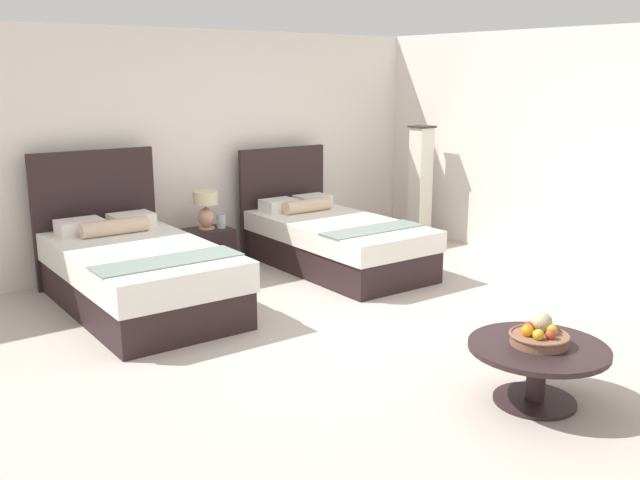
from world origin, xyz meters
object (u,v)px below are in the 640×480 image
(nightstand, at_px, (208,250))
(table_lamp, at_px, (206,206))
(floor_lamp_corner, at_px, (420,184))
(bed_near_window, at_px, (136,272))
(fruit_bowl, at_px, (539,335))
(coffee_table, at_px, (537,361))
(bed_near_corner, at_px, (333,240))
(vase, at_px, (221,221))

(nightstand, bearing_deg, table_lamp, 90.00)
(table_lamp, relative_size, floor_lamp_corner, 0.28)
(bed_near_window, xyz_separation_m, floor_lamp_corner, (3.97, 0.34, 0.40))
(fruit_bowl, height_order, floor_lamp_corner, floor_lamp_corner)
(bed_near_window, xyz_separation_m, nightstand, (1.13, 0.74, -0.11))
(coffee_table, bearing_deg, bed_near_corner, 73.87)
(vase, height_order, fruit_bowl, vase)
(table_lamp, xyz_separation_m, floor_lamp_corner, (2.83, -0.42, 0.03))
(bed_near_corner, xyz_separation_m, nightstand, (-1.16, 0.74, -0.08))
(bed_near_window, height_order, table_lamp, bed_near_window)
(bed_near_corner, xyz_separation_m, coffee_table, (-0.99, -3.42, -0.02))
(nightstand, bearing_deg, vase, -14.97)
(bed_near_window, distance_m, nightstand, 1.36)
(vase, xyz_separation_m, fruit_bowl, (0.04, -4.10, -0.07))
(fruit_bowl, bearing_deg, nightstand, 92.65)
(table_lamp, height_order, fruit_bowl, table_lamp)
(coffee_table, bearing_deg, fruit_bowl, 34.99)
(floor_lamp_corner, bearing_deg, bed_near_corner, -168.62)
(nightstand, bearing_deg, fruit_bowl, -87.35)
(fruit_bowl, bearing_deg, vase, 90.59)
(coffee_table, bearing_deg, bed_near_window, 110.87)
(nightstand, distance_m, fruit_bowl, 4.16)
(coffee_table, relative_size, fruit_bowl, 2.33)
(nightstand, distance_m, table_lamp, 0.48)
(table_lamp, distance_m, vase, 0.24)
(bed_near_corner, xyz_separation_m, floor_lamp_corner, (1.67, 0.34, 0.42))
(bed_near_corner, bearing_deg, floor_lamp_corner, 11.38)
(bed_near_corner, distance_m, table_lamp, 1.44)
(nightstand, distance_m, coffee_table, 4.16)
(bed_near_corner, xyz_separation_m, fruit_bowl, (-0.97, -3.41, 0.15))
(vase, bearing_deg, floor_lamp_corner, -7.62)
(table_lamp, xyz_separation_m, vase, (0.15, -0.06, -0.17))
(fruit_bowl, bearing_deg, bed_near_window, 111.27)
(bed_near_window, xyz_separation_m, fruit_bowl, (1.33, -3.41, 0.13))
(bed_near_corner, bearing_deg, nightstand, 147.65)
(nightstand, xyz_separation_m, table_lamp, (-0.00, 0.02, 0.48))
(bed_near_window, height_order, bed_near_corner, bed_near_window)
(nightstand, distance_m, floor_lamp_corner, 2.90)
(coffee_table, relative_size, floor_lamp_corner, 0.61)
(vase, height_order, floor_lamp_corner, floor_lamp_corner)
(table_lamp, height_order, floor_lamp_corner, floor_lamp_corner)
(vase, bearing_deg, nightstand, 165.03)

